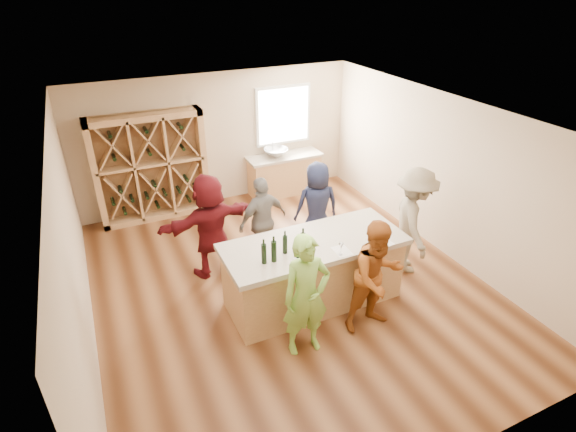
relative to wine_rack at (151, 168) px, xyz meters
name	(u,v)px	position (x,y,z in m)	size (l,w,h in m)	color
floor	(288,285)	(1.50, -3.27, -1.15)	(6.00, 7.00, 0.10)	brown
ceiling	(288,114)	(1.50, -3.27, 1.75)	(6.00, 7.00, 0.10)	white
wall_back	(218,139)	(1.50, 0.28, 0.30)	(6.00, 0.10, 2.80)	#CDB594
wall_front	(456,378)	(1.50, -6.82, 0.30)	(6.00, 0.10, 2.80)	#CDB594
wall_left	(69,256)	(-1.55, -3.27, 0.30)	(0.10, 7.00, 2.80)	#CDB594
wall_right	(444,175)	(4.55, -3.27, 0.30)	(0.10, 7.00, 2.80)	#CDB594
window_frame	(283,115)	(3.00, 0.20, 0.65)	(1.30, 0.06, 1.30)	white
window_pane	(284,116)	(3.00, 0.17, 0.65)	(1.18, 0.01, 1.18)	white
wine_rack	(151,168)	(0.00, 0.00, 0.00)	(2.20, 0.45, 2.20)	tan
back_counter_base	(284,175)	(2.90, -0.07, -0.67)	(1.60, 0.58, 0.86)	tan
back_counter_top	(284,156)	(2.90, -0.07, -0.21)	(1.70, 0.62, 0.06)	#BEB09B
sink	(276,153)	(2.70, -0.07, -0.09)	(0.54, 0.54, 0.19)	silver
faucet	(273,148)	(2.70, 0.11, -0.03)	(0.02, 0.02, 0.30)	silver
tasting_counter_base	(313,274)	(1.67, -3.83, -0.60)	(2.60, 1.00, 1.00)	tan
tasting_counter_top	(314,244)	(1.67, -3.83, -0.06)	(2.72, 1.12, 0.08)	#BEB09B
wine_bottle_a	(264,254)	(0.80, -4.02, 0.13)	(0.07, 0.07, 0.29)	black
wine_bottle_b	(274,252)	(0.94, -4.04, 0.14)	(0.08, 0.08, 0.31)	black
wine_bottle_c	(285,245)	(1.16, -3.91, 0.12)	(0.07, 0.07, 0.27)	black
wine_bottle_d	(298,249)	(1.28, -4.08, 0.12)	(0.07, 0.07, 0.28)	black
wine_bottle_e	(303,243)	(1.40, -4.00, 0.13)	(0.07, 0.07, 0.30)	black
wine_glass_a	(309,257)	(1.36, -4.27, 0.06)	(0.06, 0.06, 0.17)	white
wine_glass_b	(341,249)	(1.84, -4.29, 0.07)	(0.07, 0.07, 0.18)	white
wine_glass_c	(374,238)	(2.43, -4.23, 0.08)	(0.07, 0.07, 0.19)	white
wine_glass_e	(380,229)	(2.65, -4.06, 0.08)	(0.07, 0.07, 0.20)	white
tasting_menu_a	(303,263)	(1.28, -4.24, -0.02)	(0.20, 0.27, 0.00)	white
tasting_menu_b	(342,251)	(1.91, -4.21, -0.02)	(0.22, 0.30, 0.00)	white
tasting_menu_c	(382,241)	(2.58, -4.24, -0.02)	(0.22, 0.31, 0.00)	white
person_near_left	(306,296)	(1.11, -4.68, -0.22)	(0.64, 0.47, 1.77)	#8CC64C
person_near_right	(377,277)	(2.20, -4.68, -0.25)	(0.83, 0.45, 1.71)	#994C19
person_server	(413,221)	(3.57, -3.74, -0.17)	(1.20, 0.56, 1.85)	gray
person_far_mid	(263,221)	(1.41, -2.46, -0.30)	(0.94, 0.48, 1.60)	slate
person_far_right	(317,206)	(2.48, -2.41, -0.27)	(0.81, 0.53, 1.65)	#191E38
person_far_left	(210,226)	(0.50, -2.41, -0.20)	(1.66, 0.60, 1.79)	#590F14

